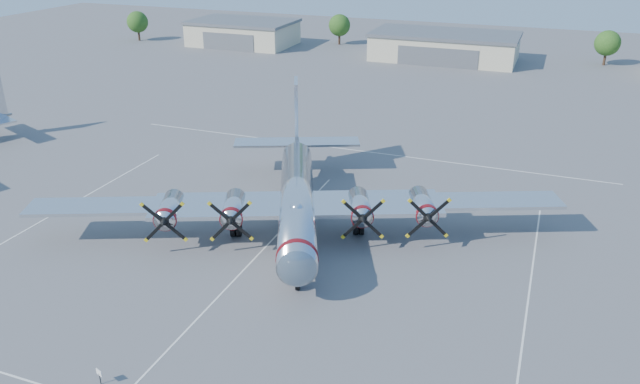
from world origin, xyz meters
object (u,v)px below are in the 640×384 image
(hangar_west, at_px, (243,32))
(info_placard, at_px, (99,374))
(tree_far_west, at_px, (137,22))
(hangar_center, at_px, (444,46))
(tree_east, at_px, (607,43))
(tree_west, at_px, (339,25))
(main_bomber_b29, at_px, (297,225))

(hangar_west, height_order, info_placard, hangar_west)
(tree_far_west, xyz_separation_m, info_placard, (68.00, -98.62, -3.46))
(hangar_west, xyz_separation_m, hangar_center, (45.00, -0.00, -0.00))
(info_placard, bearing_deg, tree_far_west, 144.36)
(info_placard, bearing_deg, hangar_west, 132.51)
(tree_far_west, bearing_deg, info_placard, -55.41)
(tree_far_west, distance_m, info_placard, 119.84)
(hangar_center, bearing_deg, info_placard, -91.12)
(tree_far_west, bearing_deg, tree_east, 5.71)
(hangar_center, relative_size, tree_west, 4.31)
(hangar_west, height_order, tree_east, tree_east)
(hangar_center, distance_m, tree_east, 30.64)
(hangar_center, xyz_separation_m, tree_far_west, (-70.00, -3.96, 1.51))
(tree_far_west, distance_m, tree_east, 100.50)
(tree_east, bearing_deg, main_bomber_b29, -109.03)
(tree_east, height_order, main_bomber_b29, tree_east)
(tree_west, height_order, tree_east, same)
(main_bomber_b29, relative_size, info_placard, 43.34)
(tree_west, xyz_separation_m, tree_east, (55.00, -2.00, 0.00))
(main_bomber_b29, distance_m, info_placard, 24.54)
(hangar_center, distance_m, info_placard, 102.62)
(tree_west, relative_size, tree_east, 1.00)
(tree_east, relative_size, info_placard, 6.14)
(tree_west, distance_m, main_bomber_b29, 90.18)
(hangar_west, bearing_deg, main_bomber_b29, -59.58)
(main_bomber_b29, bearing_deg, tree_west, 83.94)
(hangar_center, height_order, main_bomber_b29, hangar_center)
(tree_far_west, distance_m, main_bomber_b29, 102.79)
(tree_far_west, bearing_deg, hangar_west, 9.01)
(hangar_west, bearing_deg, hangar_center, -0.00)
(hangar_west, distance_m, info_placard, 111.25)
(tree_east, relative_size, main_bomber_b29, 0.14)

